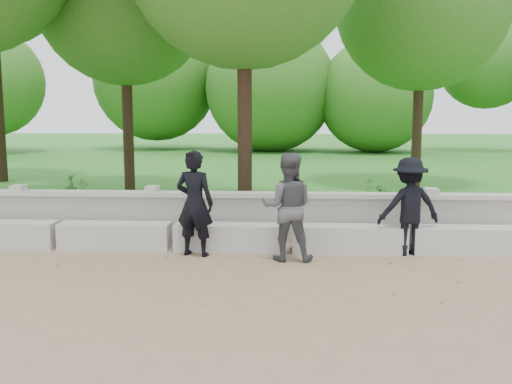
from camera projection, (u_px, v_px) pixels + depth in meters
The scene contains 11 objects.
ground at pixel (145, 282), 7.90m from camera, with size 80.00×80.00×0.00m, color #96785C.
lawn at pixel (237, 170), 21.72m from camera, with size 40.00×22.00×0.25m, color #236A1E.
concrete_bench at pixel (173, 237), 9.74m from camera, with size 11.90×0.45×0.45m.
parapet_wall at pixel (180, 215), 10.40m from camera, with size 12.50×0.35×0.90m.
man_main at pixel (195, 203), 9.26m from camera, with size 0.71×0.65×1.73m.
visitor_left at pixel (288, 207), 8.98m from camera, with size 0.85×0.67×1.71m.
visitor_mid at pixel (409, 206), 9.34m from camera, with size 1.14×0.79×1.61m.
shrub_a at pixel (83, 193), 12.57m from camera, with size 0.33×0.23×0.63m, color #357D2A.
shrub_b at pixel (289, 192), 12.55m from camera, with size 0.37×0.30×0.67m, color #357D2A.
shrub_c at pixel (378, 196), 11.94m from camera, with size 0.61×0.53×0.68m, color #357D2A.
shrub_d at pixel (71, 185), 14.12m from camera, with size 0.31×0.28×0.56m, color #357D2A.
Camera 1 is at (1.97, -7.54, 2.36)m, focal length 40.00 mm.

